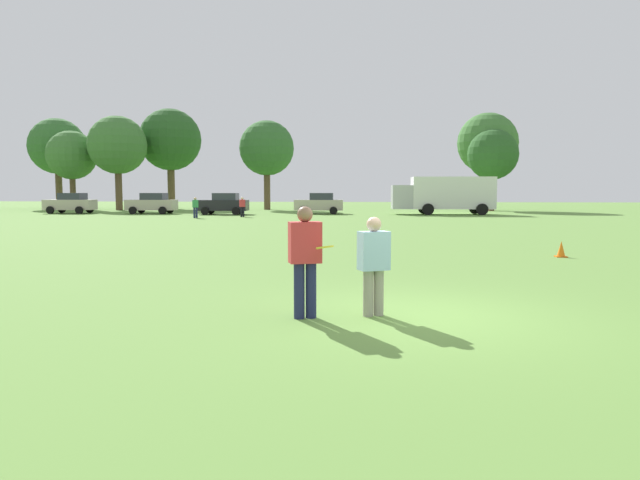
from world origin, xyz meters
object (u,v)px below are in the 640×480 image
traffic_cone (561,249)px  player_thrower (305,256)px  parked_car_mid_right (319,203)px  parked_car_mid_left (152,203)px  player_defender (374,261)px  frisbee (325,247)px  parked_car_center (224,204)px  box_truck (445,194)px  parked_car_near_left (71,203)px  bystander_sideline_watcher (242,206)px  bystander_far_jogger (195,206)px

traffic_cone → player_thrower: bearing=-127.2°
traffic_cone → parked_car_mid_right: bearing=108.3°
parked_car_mid_left → parked_car_mid_right: (14.64, 1.05, 0.00)m
player_defender → frisbee: size_ratio=5.75×
player_defender → parked_car_center: (-12.70, 37.84, 0.04)m
frisbee → box_truck: (6.74, 40.09, 0.61)m
parked_car_near_left → box_truck: bearing=1.5°
player_defender → parked_car_mid_right: (-4.69, 39.73, 0.04)m
player_defender → box_truck: (6.01, 39.58, 0.87)m
parked_car_near_left → parked_car_center: size_ratio=1.00×
parked_car_mid_left → parked_car_mid_right: size_ratio=1.00×
frisbee → parked_car_mid_right: parked_car_mid_right is taller
frisbee → bystander_sideline_watcher: 35.17m
parked_car_near_left → parked_car_mid_left: same height
player_thrower → parked_car_mid_left: parked_car_mid_left is taller
parked_car_mid_left → box_truck: (25.34, 0.90, 0.83)m
player_defender → bystander_sideline_watcher: bearing=106.7°
frisbee → parked_car_mid_left: parked_car_mid_left is taller
parked_car_near_left → box_truck: box_truck is taller
parked_car_mid_left → box_truck: box_truck is taller
traffic_cone → parked_car_near_left: (-32.48, 30.14, 0.69)m
frisbee → parked_car_mid_left: (-18.59, 39.19, -0.22)m
parked_car_near_left → bystander_sideline_watcher: bearing=-17.5°
parked_car_near_left → parked_car_center: 14.16m
player_defender → traffic_cone: 10.29m
parked_car_near_left → parked_car_center: (14.14, -0.88, 0.00)m
bystander_sideline_watcher → parked_car_mid_right: bearing=49.8°
parked_car_mid_left → bystander_far_jogger: parked_car_mid_left is taller
traffic_cone → parked_car_center: (-18.34, 29.26, 0.69)m
parked_car_center → bystander_far_jogger: (-0.38, -6.44, -0.05)m
player_thrower → bystander_sideline_watcher: 34.84m
frisbee → player_defender: bearing=34.9°
traffic_cone → box_truck: box_truck is taller
parked_car_near_left → bystander_far_jogger: size_ratio=2.77×
parked_car_mid_right → bystander_far_jogger: size_ratio=2.77×
parked_car_near_left → parked_car_mid_right: 22.17m
frisbee → parked_car_mid_right: 40.44m
frisbee → traffic_cone: frisbee is taller
player_thrower → bystander_far_jogger: size_ratio=1.13×
player_thrower → parked_car_mid_right: (-3.63, 40.00, -0.06)m
traffic_cone → bystander_sideline_watcher: size_ratio=0.31×
bystander_sideline_watcher → bystander_far_jogger: 3.65m
parked_car_center → bystander_sideline_watcher: bearing=-58.9°
bystander_far_jogger → parked_car_mid_left: bearing=130.6°
frisbee → player_thrower: bearing=143.2°
box_truck → bystander_sideline_watcher: 17.21m
bystander_far_jogger → parked_car_center: bearing=86.6°
parked_car_mid_left → player_defender: bearing=-63.4°
parked_car_near_left → bystander_sideline_watcher: parked_car_near_left is taller
parked_car_near_left → parked_car_mid_left: 7.51m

